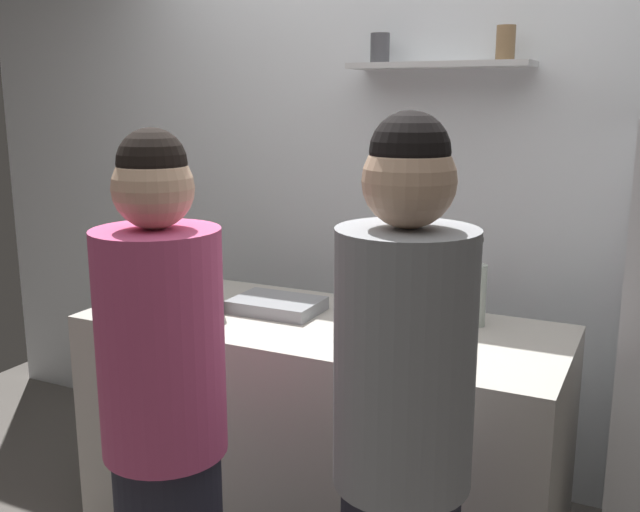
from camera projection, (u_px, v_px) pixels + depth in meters
name	position (u px, v px, depth m)	size (l,w,h in m)	color
back_wall_assembly	(394.00, 194.00, 3.30)	(4.80, 0.32, 2.60)	white
counter	(320.00, 433.00, 2.81)	(1.80, 0.74, 0.92)	#B7B2A8
baking_pan	(277.00, 305.00, 2.83)	(0.34, 0.24, 0.05)	gray
utensil_holder	(400.00, 317.00, 2.55)	(0.10, 0.10, 0.22)	#B2B2B7
wine_bottle_dark_glass	(119.00, 278.00, 2.89)	(0.07, 0.07, 0.31)	black
wine_bottle_amber_glass	(213.00, 283.00, 2.77)	(0.08, 0.08, 0.33)	#472814
wine_bottle_pale_glass	(477.00, 292.00, 2.63)	(0.07, 0.07, 0.33)	#B2BFB2
wine_bottle_green_glass	(139.00, 295.00, 2.67)	(0.07, 0.07, 0.29)	#19471E
water_bottle_plastic	(192.00, 262.00, 3.21)	(0.09, 0.09, 0.23)	silver
person_pink_top	(166.00, 436.00, 1.99)	(0.34, 0.34, 1.67)	#262633
person_grey_hoodie	(401.00, 464.00, 1.78)	(0.34, 0.34, 1.71)	#262633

